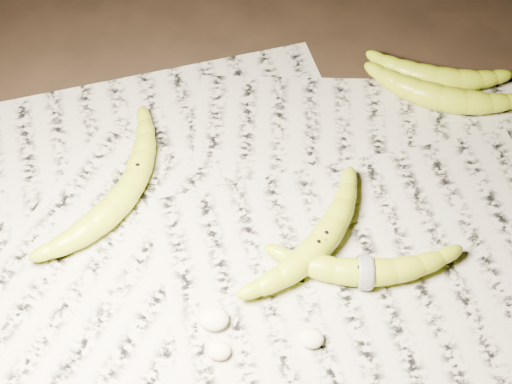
# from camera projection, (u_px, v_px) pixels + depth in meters

# --- Properties ---
(ground) EXTENTS (3.00, 3.00, 0.00)m
(ground) POSITION_uv_depth(u_px,v_px,m) (248.00, 236.00, 0.98)
(ground) COLOR black
(ground) RESTS_ON ground
(newspaper_patch) EXTENTS (0.90, 0.70, 0.01)m
(newspaper_patch) POSITION_uv_depth(u_px,v_px,m) (263.00, 227.00, 0.98)
(newspaper_patch) COLOR #B3AF9A
(newspaper_patch) RESTS_ON ground
(banana_left_a) EXTENTS (0.10, 0.22, 0.04)m
(banana_left_a) POSITION_uv_depth(u_px,v_px,m) (135.00, 175.00, 1.00)
(banana_left_a) COLOR #C8D51A
(banana_left_a) RESTS_ON newspaper_patch
(banana_left_b) EXTENTS (0.16, 0.21, 0.04)m
(banana_left_b) POSITION_uv_depth(u_px,v_px,m) (112.00, 207.00, 0.97)
(banana_left_b) COLOR #C8D51A
(banana_left_b) RESTS_ON newspaper_patch
(banana_center) EXTENTS (0.18, 0.22, 0.04)m
(banana_center) POSITION_uv_depth(u_px,v_px,m) (320.00, 242.00, 0.94)
(banana_center) COLOR #C8D51A
(banana_center) RESTS_ON newspaper_patch
(banana_taped) EXTENTS (0.23, 0.07, 0.04)m
(banana_taped) POSITION_uv_depth(u_px,v_px,m) (365.00, 271.00, 0.92)
(banana_taped) COLOR #C8D51A
(banana_taped) RESTS_ON newspaper_patch
(banana_upper_a) EXTENTS (0.22, 0.12, 0.04)m
(banana_upper_a) POSITION_uv_depth(u_px,v_px,m) (441.00, 96.00, 1.09)
(banana_upper_a) COLOR #C8D51A
(banana_upper_a) RESTS_ON newspaper_patch
(banana_upper_b) EXTENTS (0.20, 0.09, 0.04)m
(banana_upper_b) POSITION_uv_depth(u_px,v_px,m) (437.00, 77.00, 1.12)
(banana_upper_b) COLOR #C8D51A
(banana_upper_b) RESTS_ON newspaper_patch
(measuring_tape) EXTENTS (0.01, 0.05, 0.05)m
(measuring_tape) POSITION_uv_depth(u_px,v_px,m) (365.00, 271.00, 0.92)
(measuring_tape) COLOR white
(measuring_tape) RESTS_ON newspaper_patch
(flesh_chunk_a) EXTENTS (0.04, 0.03, 0.02)m
(flesh_chunk_a) POSITION_uv_depth(u_px,v_px,m) (214.00, 317.00, 0.89)
(flesh_chunk_a) COLOR #F6E6BE
(flesh_chunk_a) RESTS_ON newspaper_patch
(flesh_chunk_b) EXTENTS (0.03, 0.02, 0.02)m
(flesh_chunk_b) POSITION_uv_depth(u_px,v_px,m) (219.00, 349.00, 0.87)
(flesh_chunk_b) COLOR #F6E6BE
(flesh_chunk_b) RESTS_ON newspaper_patch
(flesh_chunk_c) EXTENTS (0.03, 0.03, 0.02)m
(flesh_chunk_c) POSITION_uv_depth(u_px,v_px,m) (312.00, 337.00, 0.87)
(flesh_chunk_c) COLOR #F6E6BE
(flesh_chunk_c) RESTS_ON newspaper_patch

